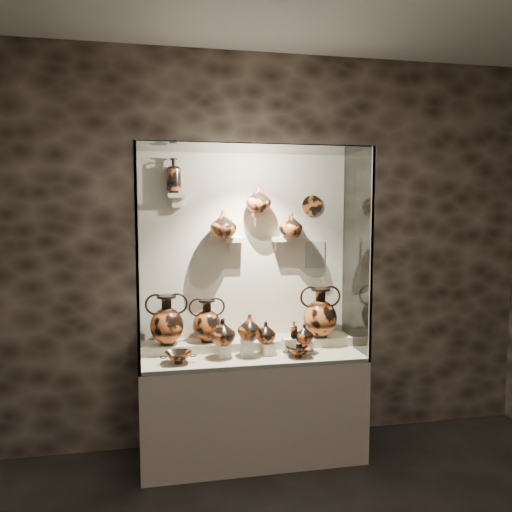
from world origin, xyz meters
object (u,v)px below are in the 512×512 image
Objects in this scene: kylix_left at (178,356)px; jug_a at (223,332)px; kylix_right at (298,351)px; ovoid_vase_c at (291,225)px; lekythos_small at (294,329)px; jug_e at (304,334)px; lekythos_tall at (174,174)px; ovoid_vase_b at (258,199)px; ovoid_vase_a at (223,224)px; amphora_right at (320,312)px; jug_c at (266,332)px; amphora_left at (167,320)px; amphora_mid at (207,321)px; jug_b at (250,327)px.

jug_a is at bearing 26.13° from kylix_left.
kylix_right is 1.00m from ovoid_vase_c.
lekythos_small reaches higher than kylix_left.
jug_e is at bearing 42.39° from kylix_right.
jug_e is 0.49× the size of lekythos_tall.
ovoid_vase_a is at bearing -168.47° from ovoid_vase_b.
amphora_right reaches higher than lekythos_small.
lekythos_tall reaches higher than jug_c.
amphora_left is 1.68× the size of kylix_right.
jug_a is 1.20× the size of jug_c.
ovoid_vase_b reaches higher than amphora_right.
lekythos_small is at bearing 19.01° from kylix_left.
jug_c is 0.22m from lekythos_small.
amphora_left is at bearing -168.54° from jug_c.
jug_c is at bearing -158.87° from ovoid_vase_c.
amphora_mid is 0.42m from kylix_left.
ovoid_vase_c reaches higher than jug_a.
ovoid_vase_c is (0.39, 0.26, 0.76)m from jug_b.
kylix_left is at bearing -143.29° from ovoid_vase_b.
jug_e is (-0.19, -0.19, -0.12)m from amphora_right.
kylix_left is 1.20× the size of ovoid_vase_b.
ovoid_vase_b is (0.73, 0.05, 0.93)m from amphora_left.
amphora_right reaches higher than amphora_left.
amphora_right is 2.49× the size of jug_c.
lekythos_tall is 1.38× the size of ovoid_vase_a.
jug_b is 0.41m from kylix_right.
amphora_mid is 1.71× the size of ovoid_vase_c.
kylix_right is at bearing 1.73° from jug_b.
ovoid_vase_c is (0.03, 0.35, 0.94)m from kylix_right.
jug_c is 0.69m from kylix_left.
ovoid_vase_c is (0.04, 0.26, 0.79)m from lekythos_small.
amphora_right reaches higher than jug_e.
amphora_left is 1.77× the size of ovoid_vase_a.
ovoid_vase_a is 0.34m from ovoid_vase_b.
jug_c is 1.41m from lekythos_tall.
jug_c is 1.10× the size of jug_e.
amphora_mid is 1.13× the size of lekythos_tall.
jug_a is 0.94× the size of ovoid_vase_b.
jug_c is 0.29m from kylix_right.
jug_a is at bearing 176.94° from amphora_right.
jug_c is 0.30m from jug_e.
jug_e is 0.75× the size of ovoid_vase_c.
amphora_right is 2.06× the size of ovoid_vase_c.
jug_c is (-0.49, -0.16, -0.10)m from amphora_right.
kylix_right is 1.10× the size of ovoid_vase_b.
ovoid_vase_b reaches higher than ovoid_vase_a.
amphora_right reaches higher than kylix_right.
amphora_left is at bearing 162.81° from ovoid_vase_c.
ovoid_vase_b reaches higher than jug_e.
lekythos_tall is at bearing 165.09° from lekythos_small.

